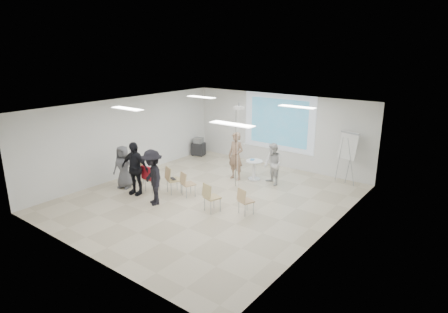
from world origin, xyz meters
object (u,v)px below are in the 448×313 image
Objects in this scene: player_right at (273,162)px; audience_left at (134,165)px; laptop at (174,179)px; audience_mid at (152,174)px; audience_outer at (123,164)px; chair_right_inner at (210,195)px; pedestal_table at (254,169)px; chair_far_left at (141,168)px; chair_left_inner at (172,178)px; flipchart_easel at (348,146)px; chair_center at (186,182)px; chair_left_mid at (150,177)px; player_left at (236,153)px; chair_right_far at (244,199)px; av_cart at (198,147)px.

audience_left is at bearing -104.24° from player_right.
laptop is at bearing -101.75° from player_right.
audience_outer is (-1.91, 0.37, -0.15)m from audience_mid.
pedestal_table is at bearing 115.92° from chair_right_inner.
chair_far_left is 1.00× the size of chair_left_inner.
chair_left_inner is (-2.28, -2.82, -0.29)m from player_right.
chair_center is at bearing -115.54° from flipchart_easel.
pedestal_table is at bearing 57.05° from chair_left_mid.
player_left reaches higher than audience_outer.
chair_far_left is 1.70m from chair_left_inner.
player_left reaches higher than player_right.
chair_left_inner reaches higher than chair_center.
chair_left_inner is 0.46× the size of audience_left.
chair_left_inner is 1.15× the size of chair_right_far.
chair_right_far is (0.92, 0.47, -0.05)m from chair_right_inner.
audience_left reaches higher than player_left.
audience_outer is at bearing 158.59° from audience_left.
chair_left_mid is at bearing -153.90° from chair_right_far.
player_left is 2.48× the size of chair_right_far.
av_cart is (-6.70, -0.42, -1.03)m from flipchart_easel.
chair_left_inner is at bearing -101.19° from player_right.
audience_outer is (-0.78, 0.14, -0.18)m from audience_left.
audience_mid is 1.18× the size of audience_outer.
chair_left_mid is at bearing -30.95° from chair_far_left.
player_right reaches higher than chair_left_inner.
chair_right_inner is (1.40, -0.47, 0.03)m from chair_center.
av_cart is at bearing 161.93° from chair_right_far.
chair_right_inner is at bearing -65.38° from player_left.
audience_outer is (-0.03, -0.74, 0.30)m from chair_far_left.
player_right is at bearing 74.58° from chair_left_inner.
chair_left_inner reaches higher than laptop.
chair_far_left is 1.13× the size of av_cart.
player_right is 4.36m from audience_mid.
chair_center is at bearing 178.32° from chair_right_inner.
audience_left reaches higher than chair_center.
chair_left_inner is 0.60m from chair_center.
player_left reaches higher than chair_center.
audience_left is at bearing -88.67° from av_cart.
audience_outer is at bearing -163.29° from audience_mid.
chair_left_inner is (-1.47, -2.84, 0.13)m from pedestal_table.
player_left is 3.11m from chair_right_inner.
chair_right_inner is at bearing 12.75° from chair_left_inner.
flipchart_easel is (4.35, 4.49, 0.85)m from chair_left_inner.
chair_center is at bearing -93.40° from player_left.
chair_center reaches higher than av_cart.
chair_left_mid is 0.53× the size of audience_outer.
chair_center is 0.45× the size of flipchart_easel.
chair_far_left is (-3.17, -2.72, 0.13)m from pedestal_table.
chair_far_left reaches higher than av_cart.
audience_mid is (-2.10, -3.81, 0.16)m from player_right.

